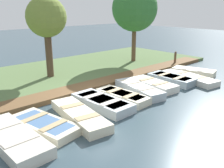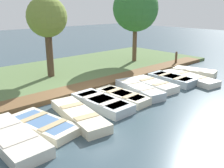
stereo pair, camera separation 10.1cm
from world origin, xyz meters
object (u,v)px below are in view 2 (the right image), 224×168
object	(u,v)px
mooring_post_far	(176,59)
park_tree_center	(136,9)
rowboat_1	(12,138)
park_tree_left	(47,18)
rowboat_6	(139,89)
rowboat_5	(122,96)
rowboat_7	(153,84)
rowboat_4	(102,103)
rowboat_10	(194,72)
rowboat_3	(79,115)
rowboat_9	(190,78)
rowboat_8	(172,79)
rowboat_2	(43,125)

from	to	relation	value
mooring_post_far	park_tree_center	size ratio (longest dim) A/B	0.19
rowboat_1	park_tree_left	size ratio (longest dim) A/B	0.71
rowboat_6	rowboat_5	bearing A→B (deg)	-72.59
rowboat_7	rowboat_4	bearing A→B (deg)	-81.12
rowboat_10	rowboat_5	bearing A→B (deg)	-103.25
park_tree_center	rowboat_3	bearing A→B (deg)	-59.21
rowboat_6	rowboat_10	xyz separation A→B (m)	(0.07, 5.31, -0.00)
rowboat_9	rowboat_10	xyz separation A→B (m)	(-0.50, 1.37, 0.03)
rowboat_8	mooring_post_far	xyz separation A→B (m)	(-2.37, 3.90, 0.33)
park_tree_left	rowboat_4	bearing A→B (deg)	-5.65
rowboat_2	rowboat_4	distance (m)	2.91
rowboat_9	park_tree_center	world-z (taller)	park_tree_center
rowboat_1	park_tree_center	world-z (taller)	park_tree_center
rowboat_3	rowboat_9	xyz separation A→B (m)	(0.07, 8.05, -0.01)
rowboat_1	mooring_post_far	bearing A→B (deg)	100.61
rowboat_1	rowboat_6	distance (m)	6.79
rowboat_7	park_tree_center	bearing A→B (deg)	149.18
rowboat_4	rowboat_10	bearing A→B (deg)	89.60
rowboat_2	rowboat_3	xyz separation A→B (m)	(0.23, 1.41, 0.03)
rowboat_1	rowboat_4	world-z (taller)	rowboat_4
rowboat_10	park_tree_center	distance (m)	6.32
park_tree_left	rowboat_8	bearing A→B (deg)	42.22
rowboat_4	rowboat_9	size ratio (longest dim) A/B	0.82
rowboat_9	rowboat_5	bearing A→B (deg)	-84.54
rowboat_9	mooring_post_far	xyz separation A→B (m)	(-2.85, 2.76, 0.37)
rowboat_1	rowboat_9	xyz separation A→B (m)	(0.05, 10.71, -0.02)
rowboat_1	rowboat_2	distance (m)	1.28
rowboat_6	rowboat_8	size ratio (longest dim) A/B	1.20
rowboat_3	rowboat_7	size ratio (longest dim) A/B	1.25
rowboat_8	park_tree_left	xyz separation A→B (m)	(-5.37, -4.88, 3.41)
rowboat_10	park_tree_center	xyz separation A→B (m)	(-4.95, -0.38, 3.90)
rowboat_1	rowboat_10	world-z (taller)	rowboat_10
rowboat_8	rowboat_9	bearing A→B (deg)	66.73
mooring_post_far	park_tree_left	size ratio (longest dim) A/B	0.22
rowboat_4	rowboat_6	distance (m)	2.61
rowboat_8	park_tree_left	bearing A→B (deg)	-138.19
rowboat_10	rowboat_9	bearing A→B (deg)	-83.67
rowboat_3	rowboat_4	world-z (taller)	rowboat_4
rowboat_3	rowboat_10	size ratio (longest dim) A/B	1.28
rowboat_6	rowboat_4	bearing A→B (deg)	-74.78
rowboat_5	park_tree_center	distance (m)	8.91
rowboat_9	park_tree_center	size ratio (longest dim) A/B	0.63
rowboat_4	rowboat_10	xyz separation A→B (m)	(-0.07, 7.92, 0.00)
rowboat_5	mooring_post_far	bearing A→B (deg)	104.48
rowboat_7	rowboat_9	xyz separation A→B (m)	(0.59, 2.72, -0.02)
rowboat_4	rowboat_10	size ratio (longest dim) A/B	1.08
rowboat_2	rowboat_9	distance (m)	9.46
rowboat_5	rowboat_8	size ratio (longest dim) A/B	1.03
mooring_post_far	rowboat_8	bearing A→B (deg)	-58.75
rowboat_6	rowboat_7	world-z (taller)	rowboat_6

